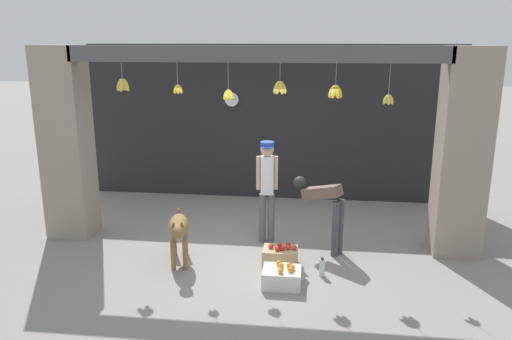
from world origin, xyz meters
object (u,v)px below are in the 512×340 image
object	(u,v)px
shopkeeper	(267,184)
worker_stooping	(324,205)
fruit_crate_oranges	(282,277)
wall_clock	(232,99)
fruit_crate_apples	(280,256)
water_bottle	(322,267)
dog	(179,229)

from	to	relation	value
shopkeeper	worker_stooping	xyz separation A→B (m)	(0.90, -0.24, -0.23)
fruit_crate_oranges	wall_clock	xyz separation A→B (m)	(-1.30, 3.80, 1.91)
fruit_crate_apples	fruit_crate_oranges	bearing A→B (deg)	-83.73
worker_stooping	water_bottle	world-z (taller)	worker_stooping
dog	fruit_crate_oranges	xyz separation A→B (m)	(1.54, -0.51, -0.41)
dog	worker_stooping	xyz separation A→B (m)	(2.09, 0.72, 0.21)
dog	worker_stooping	bearing A→B (deg)	94.69
dog	water_bottle	distance (m)	2.12
worker_stooping	wall_clock	distance (m)	3.42
fruit_crate_oranges	wall_clock	bearing A→B (deg)	108.91
shopkeeper	water_bottle	world-z (taller)	shopkeeper
dog	wall_clock	world-z (taller)	wall_clock
shopkeeper	fruit_crate_oranges	bearing A→B (deg)	96.11
water_bottle	fruit_crate_apples	bearing A→B (deg)	157.47
fruit_crate_oranges	shopkeeper	bearing A→B (deg)	103.51
dog	shopkeeper	bearing A→B (deg)	114.70
shopkeeper	wall_clock	bearing A→B (deg)	-75.24
dog	water_bottle	world-z (taller)	dog
dog	worker_stooping	size ratio (longest dim) A/B	0.90
water_bottle	wall_clock	distance (m)	4.35
dog	water_bottle	bearing A→B (deg)	71.45
shopkeeper	fruit_crate_apples	bearing A→B (deg)	100.90
dog	fruit_crate_oranges	bearing A→B (deg)	57.48
fruit_crate_apples	water_bottle	size ratio (longest dim) A/B	1.85
fruit_crate_apples	water_bottle	bearing A→B (deg)	-22.53
shopkeeper	fruit_crate_oranges	world-z (taller)	shopkeeper
dog	fruit_crate_apples	world-z (taller)	dog
shopkeeper	wall_clock	world-z (taller)	wall_clock
worker_stooping	water_bottle	xyz separation A→B (m)	(-0.02, -0.87, -0.63)
worker_stooping	fruit_crate_apples	distance (m)	1.07
shopkeeper	fruit_crate_apples	size ratio (longest dim) A/B	3.33
worker_stooping	wall_clock	size ratio (longest dim) A/B	3.85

